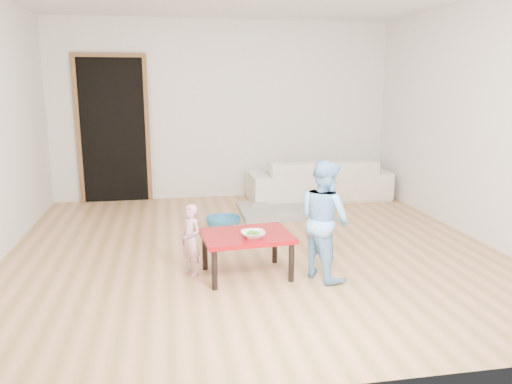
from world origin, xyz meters
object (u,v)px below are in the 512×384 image
object	(u,v)px
sofa	(318,179)
red_table	(247,255)
child_blue	(324,219)
basin	(223,223)
bowl	(253,234)
child_pink	(191,240)

from	to	relation	value
sofa	red_table	distance (m)	3.17
child_blue	basin	distance (m)	1.87
bowl	red_table	bearing A→B (deg)	110.17
bowl	child_blue	xyz separation A→B (m)	(0.63, -0.04, 0.12)
bowl	basin	distance (m)	1.67
child_pink	basin	xyz separation A→B (m)	(0.45, 1.42, -0.26)
sofa	bowl	bearing A→B (deg)	61.69
child_pink	child_blue	world-z (taller)	child_blue
child_pink	basin	size ratio (longest dim) A/B	1.56
bowl	basin	xyz separation A→B (m)	(-0.08, 1.63, -0.35)
sofa	child_blue	distance (m)	3.06
sofa	red_table	bearing A→B (deg)	60.17
sofa	basin	size ratio (longest dim) A/B	4.93
bowl	basin	size ratio (longest dim) A/B	0.50
sofa	child_pink	size ratio (longest dim) A/B	3.15
sofa	basin	bearing A→B (deg)	37.78
bowl	child_blue	distance (m)	0.64
child_blue	sofa	bearing A→B (deg)	-40.03
sofa	red_table	world-z (taller)	sofa
basin	bowl	bearing A→B (deg)	-87.17
bowl	child_pink	bearing A→B (deg)	158.50
sofa	child_pink	world-z (taller)	child_pink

